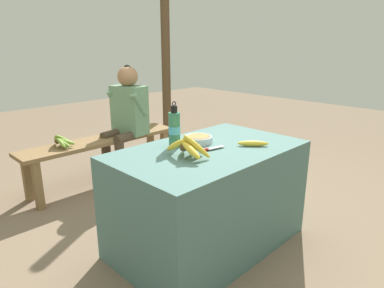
% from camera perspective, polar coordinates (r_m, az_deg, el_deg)
% --- Properties ---
extents(ground_plane, '(12.00, 12.00, 0.00)m').
position_cam_1_polar(ground_plane, '(2.48, 2.58, -16.18)').
color(ground_plane, '#75604C').
extents(market_counter, '(1.25, 0.76, 0.69)m').
position_cam_1_polar(market_counter, '(2.31, 2.69, -8.95)').
color(market_counter, '#4C706B').
rests_on(market_counter, ground_plane).
extents(banana_bunch_ripe, '(0.19, 0.29, 0.16)m').
position_cam_1_polar(banana_bunch_ripe, '(1.99, -0.69, -0.33)').
color(banana_bunch_ripe, '#4C381E').
rests_on(banana_bunch_ripe, market_counter).
extents(serving_bowl, '(0.19, 0.19, 0.05)m').
position_cam_1_polar(serving_bowl, '(2.30, 1.10, 0.88)').
color(serving_bowl, silver).
rests_on(serving_bowl, market_counter).
extents(water_bottle, '(0.08, 0.08, 0.30)m').
position_cam_1_polar(water_bottle, '(2.18, -2.95, 2.53)').
color(water_bottle, '#337556').
rests_on(water_bottle, market_counter).
extents(loose_banana_front, '(0.16, 0.17, 0.04)m').
position_cam_1_polar(loose_banana_front, '(2.25, 10.13, 0.09)').
color(loose_banana_front, gold).
rests_on(loose_banana_front, market_counter).
extents(knife, '(0.18, 0.06, 0.02)m').
position_cam_1_polar(knife, '(2.13, 2.81, -0.85)').
color(knife, '#BCBCC1').
rests_on(knife, market_counter).
extents(wooden_bench, '(1.56, 0.32, 0.45)m').
position_cam_1_polar(wooden_bench, '(3.41, -14.76, -0.34)').
color(wooden_bench, brown).
rests_on(wooden_bench, ground_plane).
extents(seated_vendor, '(0.44, 0.42, 1.13)m').
position_cam_1_polar(seated_vendor, '(3.44, -10.90, 4.97)').
color(seated_vendor, '#473828').
rests_on(seated_vendor, ground_plane).
extents(banana_bunch_green, '(0.17, 0.30, 0.13)m').
position_cam_1_polar(banana_bunch_green, '(3.20, -21.02, 0.56)').
color(banana_bunch_green, '#4C381E').
rests_on(banana_bunch_green, wooden_bench).
extents(support_post_far, '(0.10, 0.10, 2.32)m').
position_cam_1_polar(support_post_far, '(4.19, -4.38, 14.15)').
color(support_post_far, '#4C3823').
rests_on(support_post_far, ground_plane).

